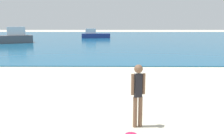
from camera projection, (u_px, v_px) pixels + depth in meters
name	position (u px, v px, depth m)	size (l,w,h in m)	color
water	(112.00, 38.00, 43.74)	(160.00, 60.00, 0.06)	#14567F
person_standing	(138.00, 92.00, 5.83)	(0.34, 0.20, 1.54)	brown
boat_near	(9.00, 38.00, 30.69)	(6.23, 4.17, 2.03)	#4C4C51
boat_far	(95.00, 35.00, 41.50)	(4.92, 2.13, 1.62)	navy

